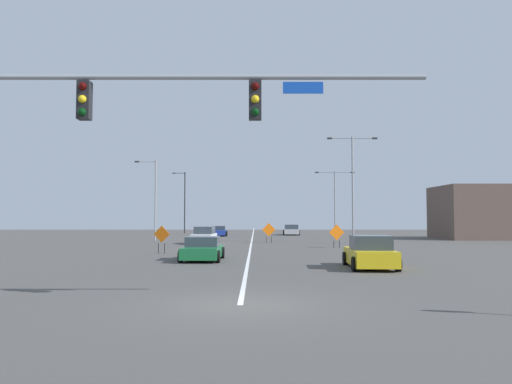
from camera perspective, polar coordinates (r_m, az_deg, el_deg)
ground at (r=13.33m, az=-1.89°, el=-13.10°), size 158.83×158.83×0.00m
road_centre_stripe at (r=57.28m, az=-0.44°, el=-5.32°), size 0.16×88.24×0.01m
traffic_signal_assembly at (r=14.13m, az=-18.97°, el=8.25°), size 14.06×0.44×6.79m
street_lamp_mid_left at (r=44.80m, az=11.22°, el=1.36°), size 4.53×0.24×9.65m
street_lamp_mid_right at (r=59.50m, az=9.20°, el=-0.57°), size 4.76×0.24×7.92m
street_lamp_near_left at (r=50.64m, az=-11.88°, el=-0.43°), size 2.23×0.24×8.17m
street_lamp_far_right at (r=72.34m, az=-8.45°, el=-0.90°), size 1.94×0.24×8.99m
construction_sign_right_lane at (r=32.22m, az=-10.99°, el=-5.06°), size 1.08×0.29×1.80m
construction_sign_median_far at (r=38.12m, az=9.40°, el=-4.79°), size 1.20×0.31×1.79m
construction_sign_left_lane at (r=44.53m, az=1.50°, el=-4.53°), size 1.21×0.22×1.82m
car_green_distant at (r=26.83m, az=-6.27°, el=-6.68°), size 2.19×3.98×1.29m
car_silver_passing at (r=64.87m, az=4.13°, el=-4.47°), size 2.29×4.34×1.37m
car_white_mid at (r=43.29m, az=-6.08°, el=-5.11°), size 2.13×4.15×1.52m
car_blue_approaching at (r=61.32m, az=-4.41°, el=-4.60°), size 2.15×4.32×1.26m
car_yellow_far at (r=23.25m, az=13.18°, el=-7.00°), size 2.24×4.23×1.51m
roadside_building_east at (r=58.54m, az=25.36°, el=-2.17°), size 10.28×7.85×5.74m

